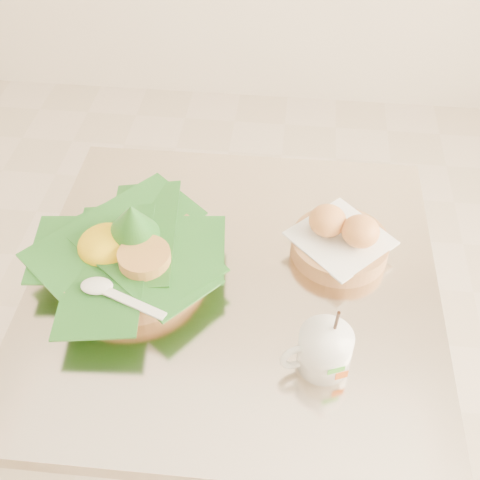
# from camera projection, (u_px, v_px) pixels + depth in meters

# --- Properties ---
(floor) EXTENTS (3.60, 3.60, 0.00)m
(floor) POSITION_uv_depth(u_px,v_px,m) (166.00, 460.00, 1.58)
(floor) COLOR beige
(floor) RESTS_ON ground
(cafe_table) EXTENTS (0.71, 0.71, 0.75)m
(cafe_table) POSITION_uv_depth(u_px,v_px,m) (235.00, 352.00, 1.19)
(cafe_table) COLOR gray
(cafe_table) RESTS_ON floor
(rice_basket) EXTENTS (0.33, 0.33, 0.17)m
(rice_basket) POSITION_uv_depth(u_px,v_px,m) (128.00, 250.00, 1.03)
(rice_basket) COLOR tan
(rice_basket) RESTS_ON cafe_table
(bread_basket) EXTENTS (0.21, 0.21, 0.09)m
(bread_basket) POSITION_uv_depth(u_px,v_px,m) (341.00, 240.00, 1.06)
(bread_basket) COLOR tan
(bread_basket) RESTS_ON cafe_table
(coffee_mug) EXTENTS (0.11, 0.08, 0.14)m
(coffee_mug) POSITION_uv_depth(u_px,v_px,m) (323.00, 350.00, 0.89)
(coffee_mug) COLOR white
(coffee_mug) RESTS_ON cafe_table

